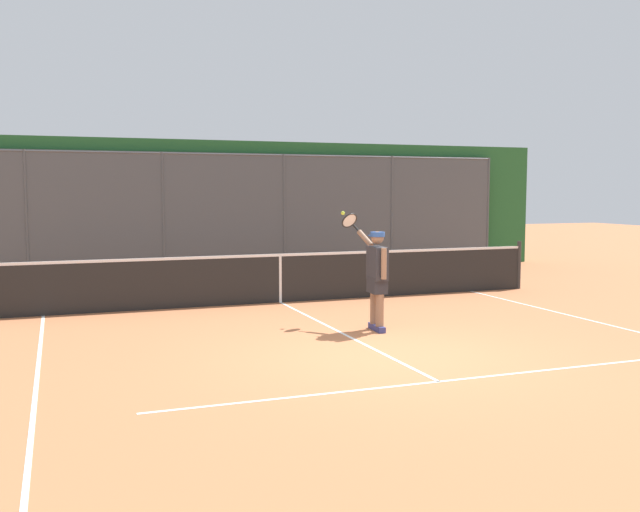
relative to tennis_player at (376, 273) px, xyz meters
The scene contains 5 objects.
ground_plane 1.93m from the tennis_player, 69.67° to the left, with size 60.00×60.00×0.00m, color #B76B42.
court_line_markings 3.45m from the tennis_player, 79.74° to the left, with size 8.76×11.28×0.01m.
fence_backdrop 8.64m from the tennis_player, 86.05° to the right, with size 18.82×1.37×3.49m.
tennis_net 3.27m from the tennis_player, 79.48° to the right, with size 11.26×0.09×1.07m.
tennis_player is the anchor object (origin of this frame).
Camera 1 is at (4.07, 8.42, 2.21)m, focal length 39.79 mm.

